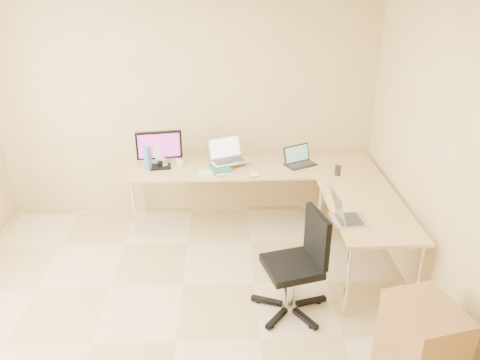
{
  "coord_description": "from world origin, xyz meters",
  "views": [
    {
      "loc": [
        0.4,
        -2.92,
        2.76
      ],
      "look_at": [
        0.55,
        1.1,
        0.9
      ],
      "focal_mm": 35.7,
      "sensor_mm": 36.0,
      "label": 1
    }
  ],
  "objects_px": {
    "water_bottle": "(148,158)",
    "office_chair": "(292,261)",
    "desk_fan": "(163,155)",
    "cabinet": "(420,347)",
    "mug": "(180,162)",
    "desk_main": "(253,195)",
    "desk_return": "(363,241)",
    "laptop_return": "(350,209)",
    "laptop_black": "(301,156)",
    "laptop_center": "(228,151)",
    "monitor": "(159,150)",
    "keyboard": "(216,173)"
  },
  "relations": [
    {
      "from": "water_bottle",
      "to": "office_chair",
      "type": "xyz_separation_m",
      "value": [
        1.35,
        -1.42,
        -0.36
      ]
    },
    {
      "from": "desk_fan",
      "to": "cabinet",
      "type": "distance_m",
      "value": 3.11
    },
    {
      "from": "mug",
      "to": "office_chair",
      "type": "height_order",
      "value": "office_chair"
    },
    {
      "from": "desk_main",
      "to": "desk_fan",
      "type": "height_order",
      "value": "desk_fan"
    },
    {
      "from": "water_bottle",
      "to": "desk_fan",
      "type": "xyz_separation_m",
      "value": [
        0.15,
        0.09,
        -0.0
      ]
    },
    {
      "from": "desk_return",
      "to": "laptop_return",
      "type": "relative_size",
      "value": 3.85
    },
    {
      "from": "laptop_black",
      "to": "laptop_return",
      "type": "xyz_separation_m",
      "value": [
        0.23,
        -1.23,
        0.01
      ]
    },
    {
      "from": "laptop_center",
      "to": "desk_fan",
      "type": "relative_size",
      "value": 1.48
    },
    {
      "from": "monitor",
      "to": "keyboard",
      "type": "distance_m",
      "value": 0.66
    },
    {
      "from": "mug",
      "to": "cabinet",
      "type": "relative_size",
      "value": 0.15
    },
    {
      "from": "mug",
      "to": "cabinet",
      "type": "xyz_separation_m",
      "value": [
        1.79,
        -2.35,
        -0.42
      ]
    },
    {
      "from": "keyboard",
      "to": "cabinet",
      "type": "xyz_separation_m",
      "value": [
        1.4,
        -2.14,
        -0.38
      ]
    },
    {
      "from": "laptop_center",
      "to": "keyboard",
      "type": "distance_m",
      "value": 0.29
    },
    {
      "from": "keyboard",
      "to": "office_chair",
      "type": "bearing_deg",
      "value": -58.48
    },
    {
      "from": "desk_return",
      "to": "mug",
      "type": "bearing_deg",
      "value": 150.43
    },
    {
      "from": "water_bottle",
      "to": "cabinet",
      "type": "height_order",
      "value": "water_bottle"
    },
    {
      "from": "laptop_center",
      "to": "desk_return",
      "type": "bearing_deg",
      "value": -62.35
    },
    {
      "from": "office_chair",
      "to": "water_bottle",
      "type": "bearing_deg",
      "value": 118.65
    },
    {
      "from": "laptop_black",
      "to": "office_chair",
      "type": "height_order",
      "value": "office_chair"
    },
    {
      "from": "laptop_black",
      "to": "cabinet",
      "type": "xyz_separation_m",
      "value": [
        0.49,
        -2.33,
        -0.47
      ]
    },
    {
      "from": "monitor",
      "to": "laptop_return",
      "type": "xyz_separation_m",
      "value": [
        1.74,
        -1.22,
        -0.09
      ]
    },
    {
      "from": "water_bottle",
      "to": "office_chair",
      "type": "height_order",
      "value": "water_bottle"
    },
    {
      "from": "mug",
      "to": "desk_fan",
      "type": "bearing_deg",
      "value": 177.91
    },
    {
      "from": "desk_main",
      "to": "water_bottle",
      "type": "height_order",
      "value": "water_bottle"
    },
    {
      "from": "office_chair",
      "to": "cabinet",
      "type": "relative_size",
      "value": 1.35
    },
    {
      "from": "laptop_center",
      "to": "cabinet",
      "type": "height_order",
      "value": "laptop_center"
    },
    {
      "from": "water_bottle",
      "to": "cabinet",
      "type": "relative_size",
      "value": 0.38
    },
    {
      "from": "cabinet",
      "to": "desk_main",
      "type": "bearing_deg",
      "value": 100.16
    },
    {
      "from": "desk_main",
      "to": "monitor",
      "type": "relative_size",
      "value": 5.53
    },
    {
      "from": "keyboard",
      "to": "laptop_return",
      "type": "relative_size",
      "value": 1.09
    },
    {
      "from": "monitor",
      "to": "mug",
      "type": "distance_m",
      "value": 0.26
    },
    {
      "from": "laptop_center",
      "to": "laptop_return",
      "type": "relative_size",
      "value": 1.16
    },
    {
      "from": "laptop_center",
      "to": "water_bottle",
      "type": "relative_size",
      "value": 1.48
    },
    {
      "from": "laptop_black",
      "to": "water_bottle",
      "type": "distance_m",
      "value": 1.64
    },
    {
      "from": "mug",
      "to": "desk_main",
      "type": "bearing_deg",
      "value": -0.23
    },
    {
      "from": "laptop_center",
      "to": "water_bottle",
      "type": "bearing_deg",
      "value": 161.06
    },
    {
      "from": "water_bottle",
      "to": "laptop_center",
      "type": "bearing_deg",
      "value": 4.91
    },
    {
      "from": "monitor",
      "to": "desk_main",
      "type": "bearing_deg",
      "value": -6.79
    },
    {
      "from": "laptop_center",
      "to": "mug",
      "type": "bearing_deg",
      "value": 155.14
    },
    {
      "from": "mug",
      "to": "laptop_center",
      "type": "bearing_deg",
      "value": -1.01
    },
    {
      "from": "laptop_return",
      "to": "desk_return",
      "type": "bearing_deg",
      "value": -48.05
    },
    {
      "from": "desk_main",
      "to": "laptop_center",
      "type": "relative_size",
      "value": 6.79
    },
    {
      "from": "laptop_black",
      "to": "laptop_center",
      "type": "bearing_deg",
      "value": 151.46
    },
    {
      "from": "keyboard",
      "to": "cabinet",
      "type": "height_order",
      "value": "keyboard"
    },
    {
      "from": "desk_return",
      "to": "laptop_black",
      "type": "height_order",
      "value": "laptop_black"
    },
    {
      "from": "laptop_center",
      "to": "laptop_black",
      "type": "distance_m",
      "value": 0.79
    },
    {
      "from": "desk_fan",
      "to": "office_chair",
      "type": "distance_m",
      "value": 1.96
    },
    {
      "from": "laptop_center",
      "to": "desk_fan",
      "type": "height_order",
      "value": "laptop_center"
    },
    {
      "from": "water_bottle",
      "to": "office_chair",
      "type": "bearing_deg",
      "value": -46.29
    },
    {
      "from": "mug",
      "to": "desk_return",
      "type": "bearing_deg",
      "value": -29.57
    }
  ]
}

